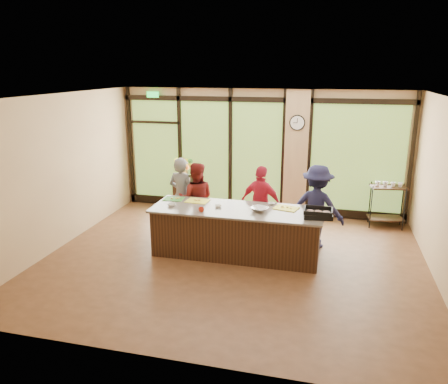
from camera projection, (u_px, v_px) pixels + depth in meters
The scene contains 25 objects.
floor at pixel (233, 260), 8.16m from camera, with size 7.00×7.00×0.00m, color #4F301C.
ceiling at pixel (234, 97), 7.33m from camera, with size 7.00×7.00×0.00m, color silver.
back_wall at pixel (261, 152), 10.54m from camera, with size 7.00×7.00×0.00m, color tan.
left_wall at pixel (60, 172), 8.56m from camera, with size 6.00×6.00×0.00m, color tan.
right_wall at pixel (448, 196), 6.93m from camera, with size 6.00×6.00×0.00m, color tan.
window_wall at pixel (267, 157), 10.49m from camera, with size 6.90×0.12×3.00m.
island_base at pixel (236, 233), 8.32m from camera, with size 3.10×1.00×0.88m, color #311C10.
countertop at pixel (237, 210), 8.19m from camera, with size 3.20×1.10×0.04m, color slate.
wall_clock at pixel (297, 123), 10.02m from camera, with size 0.36×0.04×0.36m.
cook_left at pixel (182, 196), 9.31m from camera, with size 0.61×0.40×1.67m, color slate.
cook_midleft at pixel (196, 199), 9.23m from camera, with size 0.77×0.60×1.58m, color maroon.
cook_midright at pixel (261, 204), 8.92m from camera, with size 0.92×0.38×1.58m, color #B51B33.
cook_right at pixel (317, 207), 8.56m from camera, with size 1.08×0.62×1.67m, color #1A1A39.
roasting_pan at pixel (318, 215), 7.71m from camera, with size 0.49×0.38×0.09m, color black.
mixing_bowl at pixel (259, 209), 8.04m from camera, with size 0.31×0.31×0.08m, color silver.
cutting_board_left at pixel (174, 199), 8.78m from camera, with size 0.39×0.29×0.01m, color green.
cutting_board_center at pixel (197, 201), 8.64m from camera, with size 0.44×0.33×0.01m, color yellow.
cutting_board_right at pixel (286, 208), 8.20m from camera, with size 0.44×0.33×0.01m, color yellow.
prep_bowl_near at pixel (171, 205), 8.34m from camera, with size 0.16×0.16×0.05m, color silver.
prep_bowl_mid at pixel (218, 206), 8.28m from camera, with size 0.12×0.12×0.04m, color silver.
prep_bowl_far at pixel (272, 204), 8.44m from camera, with size 0.14×0.14×0.03m, color silver.
red_ramekin at pixel (201, 210), 8.00m from camera, with size 0.11×0.11×0.08m, color red.
flower_stand at pixel (184, 193), 11.06m from camera, with size 0.42×0.42×0.84m, color #311C10.
flower_vase at pixel (183, 171), 10.90m from camera, with size 0.25×0.25×0.26m, color #90784E.
bar_cart at pixel (387, 200), 9.74m from camera, with size 0.82×0.55×1.04m.
Camera 1 is at (1.66, -7.31, 3.47)m, focal length 35.00 mm.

